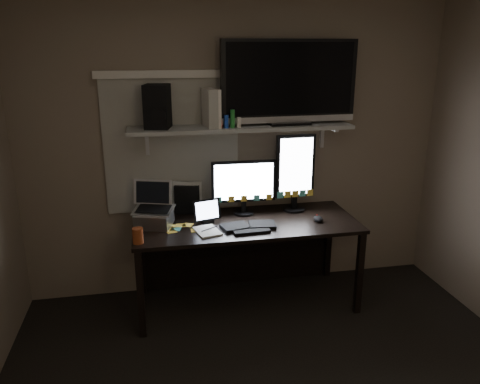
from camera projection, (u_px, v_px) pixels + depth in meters
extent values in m
plane|color=#82705D|center=(237.00, 149.00, 3.98)|extent=(3.60, 0.00, 3.60)
cube|color=#B7B2A4|center=(172.00, 146.00, 3.85)|extent=(1.10, 0.02, 1.10)
cube|color=black|center=(246.00, 223.00, 3.79)|extent=(1.80, 0.75, 0.03)
cube|color=black|center=(238.00, 247.00, 4.23)|extent=(1.80, 0.02, 0.70)
cube|color=black|center=(141.00, 294.00, 3.43)|extent=(0.05, 0.05, 0.70)
cube|color=black|center=(359.00, 273.00, 3.74)|extent=(0.05, 0.05, 0.70)
cube|color=black|center=(141.00, 256.00, 4.05)|extent=(0.05, 0.05, 0.70)
cube|color=black|center=(328.00, 241.00, 4.37)|extent=(0.05, 0.05, 0.70)
cube|color=#A4A4A0|center=(241.00, 127.00, 3.75)|extent=(1.80, 0.35, 0.03)
cube|color=black|center=(244.00, 187.00, 3.89)|extent=(0.54, 0.07, 0.47)
cube|color=black|center=(295.00, 172.00, 3.96)|extent=(0.34, 0.08, 0.67)
cube|color=black|center=(249.00, 226.00, 3.66)|extent=(0.44, 0.19, 0.03)
ellipsoid|color=black|center=(318.00, 219.00, 3.79)|extent=(0.09, 0.12, 0.04)
cube|color=silver|center=(207.00, 231.00, 3.57)|extent=(0.22, 0.26, 0.01)
cube|color=black|center=(207.00, 211.00, 3.74)|extent=(0.24, 0.15, 0.20)
cube|color=black|center=(187.00, 198.00, 3.96)|extent=(0.22, 0.15, 0.26)
cube|color=silver|center=(153.00, 206.00, 3.63)|extent=(0.37, 0.33, 0.34)
cylinder|color=#8E3919|center=(138.00, 236.00, 3.36)|extent=(0.08, 0.08, 0.11)
cube|color=black|center=(289.00, 82.00, 3.72)|extent=(1.12, 0.25, 0.67)
cube|color=silver|center=(211.00, 108.00, 3.65)|extent=(0.13, 0.26, 0.30)
cube|color=black|center=(158.00, 106.00, 3.59)|extent=(0.23, 0.26, 0.33)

